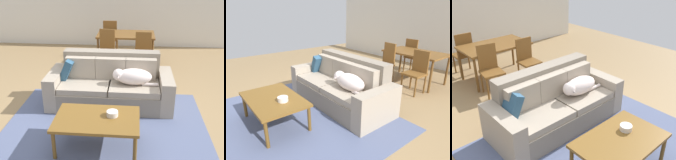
% 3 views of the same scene
% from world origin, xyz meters
% --- Properties ---
extents(ground_plane, '(10.00, 10.00, 0.00)m').
position_xyz_m(ground_plane, '(0.00, 0.00, 0.00)').
color(ground_plane, '#967850').
extents(back_partition, '(8.00, 0.12, 2.70)m').
position_xyz_m(back_partition, '(0.00, 4.00, 1.35)').
color(back_partition, silver).
rests_on(back_partition, ground).
extents(area_rug, '(3.10, 2.65, 0.01)m').
position_xyz_m(area_rug, '(0.23, -0.70, 0.01)').
color(area_rug, slate).
rests_on(area_rug, ground).
extents(couch, '(2.14, 0.91, 0.90)m').
position_xyz_m(couch, '(0.23, 0.21, 0.34)').
color(couch, gray).
rests_on(couch, ground).
extents(dog_on_left_cushion, '(0.76, 0.32, 0.27)m').
position_xyz_m(dog_on_left_cushion, '(0.61, 0.07, 0.59)').
color(dog_on_left_cushion, silver).
rests_on(dog_on_left_cushion, couch).
extents(throw_pillow_by_left_arm, '(0.30, 0.40, 0.40)m').
position_xyz_m(throw_pillow_by_left_arm, '(-0.52, 0.27, 0.62)').
color(throw_pillow_by_left_arm, '#294D6A').
rests_on(throw_pillow_by_left_arm, couch).
extents(coffee_table, '(1.13, 0.73, 0.45)m').
position_xyz_m(coffee_table, '(0.18, -1.08, 0.41)').
color(coffee_table, brown).
rests_on(coffee_table, ground).
extents(bowl_on_coffee_table, '(0.16, 0.16, 0.07)m').
position_xyz_m(bowl_on_coffee_table, '(0.37, -1.01, 0.49)').
color(bowl_on_coffee_table, silver).
rests_on(bowl_on_coffee_table, coffee_table).
extents(dining_table, '(1.38, 0.86, 0.75)m').
position_xyz_m(dining_table, '(0.41, 2.39, 0.68)').
color(dining_table, brown).
rests_on(dining_table, ground).
extents(dining_chair_near_left, '(0.45, 0.45, 0.96)m').
position_xyz_m(dining_chair_near_left, '(-0.01, 1.82, 0.52)').
color(dining_chair_near_left, brown).
rests_on(dining_chair_near_left, ground).
extents(dining_chair_near_right, '(0.41, 0.41, 0.91)m').
position_xyz_m(dining_chair_near_right, '(0.83, 1.81, 0.50)').
color(dining_chair_near_right, brown).
rests_on(dining_chair_near_right, ground).
extents(dining_chair_far_left, '(0.40, 0.40, 0.96)m').
position_xyz_m(dining_chair_far_left, '(-0.03, 3.00, 0.52)').
color(dining_chair_far_left, brown).
rests_on(dining_chair_far_left, ground).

